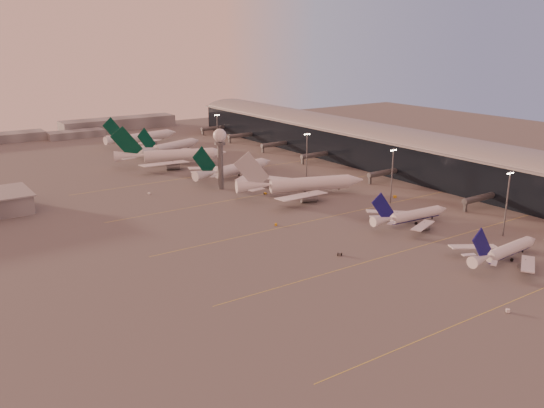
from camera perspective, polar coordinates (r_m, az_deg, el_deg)
ground at (r=189.15m, az=11.89°, el=-6.44°), size 700.00×700.00×0.00m
taxiway_markings at (r=246.62m, az=7.42°, el=-0.80°), size 180.00×185.25×0.02m
terminal at (r=334.63m, az=11.35°, el=5.42°), size 57.00×362.00×23.04m
radar_tower at (r=278.25m, az=-5.17°, el=5.68°), size 6.40×6.40×31.10m
mast_a at (r=228.55m, az=22.26°, el=0.30°), size 3.60×0.56×25.00m
mast_b at (r=259.27m, az=11.82°, el=2.98°), size 3.60×0.56×25.00m
mast_c at (r=295.90m, az=3.47°, el=4.94°), size 3.60×0.56×25.00m
mast_d at (r=368.97m, az=-5.43°, el=7.17°), size 3.60×0.56×25.00m
distant_horizon at (r=467.86m, az=-17.92°, el=7.17°), size 165.00×37.50×9.00m
narrowbody_near at (r=205.75m, az=22.07°, el=-4.52°), size 38.70×30.83×15.11m
narrowbody_mid at (r=233.67m, az=13.58°, el=-1.30°), size 39.55×31.48×15.45m
widebody_white at (r=269.97m, az=2.98°, el=1.68°), size 60.73×47.86×22.22m
greentail_a at (r=303.75m, az=-3.67°, el=3.26°), size 54.14×43.27×19.92m
greentail_b at (r=338.36m, az=-9.89°, el=4.52°), size 62.66×49.74×23.72m
greentail_c at (r=372.78m, az=-9.97°, el=5.47°), size 50.46×40.05×19.13m
greentail_d at (r=409.35m, az=-12.70°, el=6.32°), size 57.07×45.67×20.93m
gsv_truck_a at (r=170.86m, az=22.32°, el=-9.54°), size 4.97×4.90×2.08m
gsv_tug_mid at (r=198.28m, az=6.72°, el=-4.94°), size 3.95×3.95×1.00m
gsv_truck_b at (r=246.59m, az=14.58°, el=-0.93°), size 5.71×3.84×2.17m
gsv_truck_c at (r=227.29m, az=0.41°, el=-1.89°), size 4.65×4.65×1.95m
gsv_catering_b at (r=271.56m, az=12.14°, el=1.06°), size 5.78×3.20×4.51m
gsv_tug_far at (r=271.69m, az=-0.67°, el=1.05°), size 2.33×3.39×0.90m
gsv_truck_d at (r=277.99m, az=-12.14°, el=1.15°), size 2.87×5.05×1.93m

